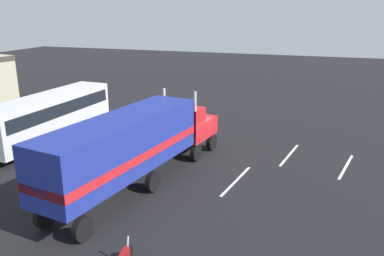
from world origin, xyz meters
TOP-DOWN VIEW (x-y plane):
  - ground_plane at (0.00, 0.00)m, footprint 120.00×120.00m
  - lane_stripe_near at (-3.25, -3.50)m, footprint 4.37×0.83m
  - lane_stripe_mid at (1.88, -5.95)m, footprint 4.37×0.89m
  - lane_stripe_far at (0.93, -9.43)m, footprint 4.34×1.06m
  - semi_truck at (-5.64, 1.48)m, footprint 14.38×4.84m
  - person_bystander at (-3.57, 4.32)m, footprint 0.34×0.45m
  - parked_bus at (-0.71, 10.76)m, footprint 11.12×3.16m

SIDE VIEW (x-z plane):
  - ground_plane at x=0.00m, z-range 0.00..0.00m
  - lane_stripe_near at x=-3.25m, z-range 0.00..0.01m
  - lane_stripe_mid at x=1.88m, z-range 0.00..0.01m
  - lane_stripe_far at x=0.93m, z-range 0.00..0.01m
  - person_bystander at x=-3.57m, z-range 0.08..1.71m
  - parked_bus at x=-0.71m, z-range 0.37..3.77m
  - semi_truck at x=-5.64m, z-range 0.27..4.77m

